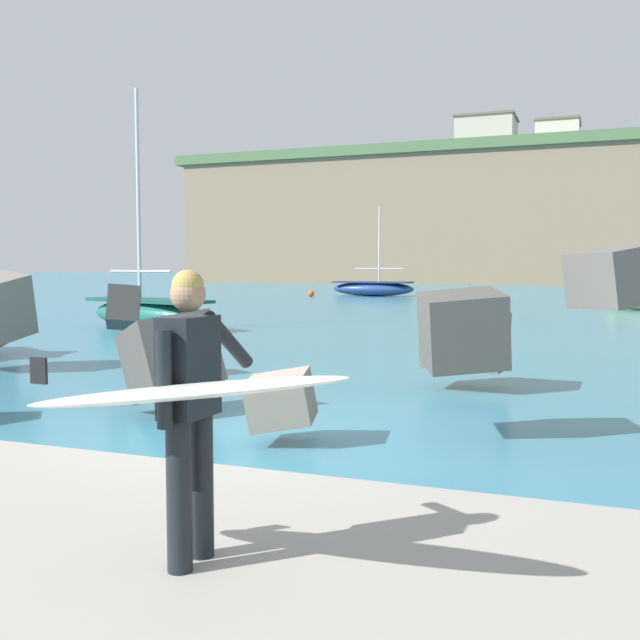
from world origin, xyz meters
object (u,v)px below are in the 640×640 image
object	(u,v)px
surfer_with_board	(184,397)
boat_mid_left	(373,288)
station_building_central	(558,139)
station_building_west	(483,145)
mooring_buoy_middle	(311,293)
station_building_east	(486,140)
boat_mid_centre	(148,312)

from	to	relation	value
surfer_with_board	boat_mid_left	size ratio (longest dim) A/B	0.34
surfer_with_board	station_building_central	size ratio (longest dim) A/B	0.30
station_building_central	station_building_west	bearing A→B (deg)	155.95
boat_mid_left	mooring_buoy_middle	world-z (taller)	boat_mid_left
station_building_west	station_building_east	distance (m)	1.49
boat_mid_centre	station_building_west	size ratio (longest dim) A/B	1.24
boat_mid_left	boat_mid_centre	size ratio (longest dim) A/B	0.80
surfer_with_board	boat_mid_left	xyz separation A→B (m)	(-12.17, 44.76, -0.72)
station_building_west	station_building_central	distance (m)	11.17
mooring_buoy_middle	station_building_central	xyz separation A→B (m)	(13.23, 53.17, 18.25)
station_building_central	station_building_east	world-z (taller)	station_building_east
boat_mid_centre	station_building_west	bearing A→B (deg)	91.02
station_building_central	station_building_east	distance (m)	10.11
surfer_with_board	station_building_central	bearing A→B (deg)	91.58
mooring_buoy_middle	station_building_west	xyz separation A→B (m)	(3.04, 57.72, 18.72)
station_building_east	surfer_with_board	bearing A→B (deg)	-82.99
station_building_central	station_building_east	xyz separation A→B (m)	(-9.51, 3.30, 0.91)
surfer_with_board	station_building_west	xyz separation A→B (m)	(-12.82, 100.09, 17.66)
boat_mid_centre	station_building_central	distance (m)	81.67
surfer_with_board	boat_mid_centre	size ratio (longest dim) A/B	0.27
station_building_west	station_building_east	xyz separation A→B (m)	(0.68, -1.25, 0.45)
boat_mid_centre	mooring_buoy_middle	size ratio (longest dim) A/B	17.63
boat_mid_left	station_building_central	size ratio (longest dim) A/B	0.89
boat_mid_left	station_building_central	xyz separation A→B (m)	(9.54, 50.78, 17.91)
mooring_buoy_middle	station_building_east	world-z (taller)	station_building_east
boat_mid_centre	station_building_west	distance (m)	85.76
mooring_buoy_middle	station_building_central	bearing A→B (deg)	76.03
surfer_with_board	boat_mid_centre	distance (m)	19.88
boat_mid_left	station_building_east	xyz separation A→B (m)	(0.03, 54.08, 18.83)
surfer_with_board	boat_mid_centre	xyz separation A→B (m)	(-11.33, 16.33, -0.70)
boat_mid_centre	mooring_buoy_middle	xyz separation A→B (m)	(-4.54, 26.04, -0.35)
surfer_with_board	boat_mid_left	world-z (taller)	boat_mid_left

